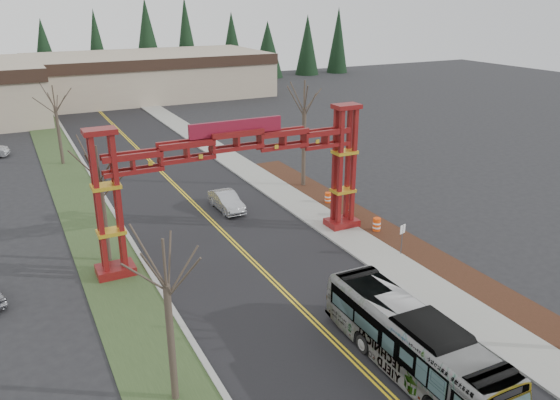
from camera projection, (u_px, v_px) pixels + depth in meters
road at (204, 213)px, 41.85m from camera, size 12.00×110.00×0.02m
lane_line_left at (202, 214)px, 41.79m from camera, size 0.12×100.00×0.01m
lane_line_right at (205, 213)px, 41.89m from camera, size 0.12×100.00×0.01m
curb_right at (275, 200)px, 44.44m from camera, size 0.30×110.00×0.15m
sidewalk_right at (291, 197)px, 45.06m from camera, size 2.60×110.00×0.14m
landscape_strip at (443, 265)px, 33.65m from camera, size 2.60×50.00×0.12m
grass_median at (96, 232)px, 38.43m from camera, size 4.00×110.00×0.08m
curb_left at (123, 227)px, 39.20m from camera, size 0.30×110.00×0.15m
gateway_arch at (237, 162)px, 33.92m from camera, size 18.20×1.60×8.90m
retail_building_east at (148, 75)px, 90.78m from camera, size 38.00×20.30×7.00m
conifer_treeline at (75, 53)px, 95.65m from camera, size 116.10×5.60×13.00m
transit_bus at (413, 343)px, 23.69m from camera, size 2.65×10.65×2.95m
silver_sedan at (226, 201)px, 42.36m from camera, size 1.60×4.38×1.43m
bare_tree_median_near at (166, 286)px, 20.67m from camera, size 2.94×2.94×7.26m
bare_tree_median_mid at (100, 180)px, 32.48m from camera, size 3.16×3.16×7.46m
bare_tree_median_far at (55, 107)px, 52.29m from camera, size 3.11×3.11×7.80m
bare_tree_right_far at (304, 109)px, 45.59m from camera, size 3.52×3.52×9.20m
street_sign at (402, 234)px, 34.50m from camera, size 0.48×0.17×2.14m
barrel_south at (377, 225)px, 38.41m from camera, size 0.56×0.56×1.04m
barrel_mid at (349, 211)px, 41.00m from camera, size 0.56×0.56×1.04m
barrel_north at (328, 198)px, 43.71m from camera, size 0.51×0.51×0.94m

